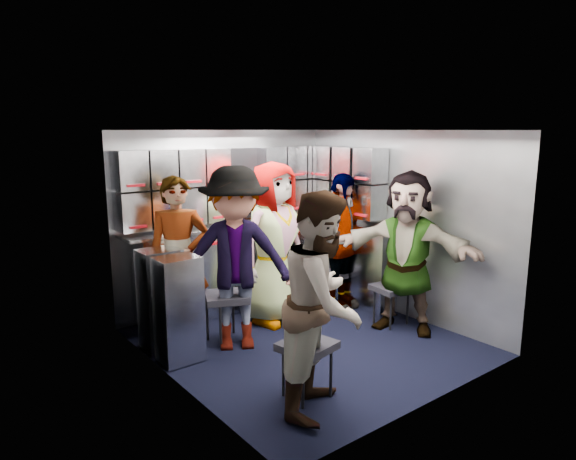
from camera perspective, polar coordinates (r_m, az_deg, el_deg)
floor at (r=5.30m, az=1.93°, el=-12.29°), size 3.00×3.00×0.00m
wall_back at (r=6.19m, az=-6.92°, el=1.20°), size 2.80×0.04×2.10m
wall_left at (r=4.25m, az=-12.69°, el=-3.57°), size 0.04×3.00×2.10m
wall_right at (r=5.96m, az=12.41°, el=0.64°), size 0.04×3.00×2.10m
ceiling at (r=4.87m, az=2.09°, el=11.03°), size 2.80×3.00×0.02m
cart_bank_back at (r=6.13m, az=-5.79°, el=-4.18°), size 2.68×0.38×0.99m
cart_bank_left at (r=4.98m, az=-13.00°, el=-8.07°), size 0.38×0.76×0.99m
counter at (r=6.02m, az=-5.88°, el=0.60°), size 2.68×0.42×0.03m
locker_bank_back at (r=6.00m, az=-6.28°, el=5.15°), size 2.68×0.28×0.82m
locker_bank_right at (r=6.26m, az=6.75°, el=5.38°), size 0.28×1.00×0.82m
right_cabinet at (r=6.36m, az=7.18°, el=-3.60°), size 0.28×1.20×1.00m
coffee_niche at (r=6.15m, az=-5.14°, el=5.13°), size 0.46×0.16×0.84m
red_latch_strip at (r=5.88m, az=-4.82°, el=-0.97°), size 2.60×0.02×0.03m
jump_seat_near_left at (r=4.15m, az=2.15°, el=-13.04°), size 0.46×0.44×0.46m
jump_seat_mid_left at (r=5.21m, az=-6.83°, el=-7.65°), size 0.54×0.53×0.49m
jump_seat_center at (r=5.84m, az=-2.63°, el=-5.51°), size 0.47×0.45×0.49m
jump_seat_mid_right at (r=6.26m, az=4.63°, el=-5.16°), size 0.40×0.38×0.40m
jump_seat_near_right at (r=5.73m, az=11.43°, el=-6.54°), size 0.41×0.40×0.44m
attendant_standing at (r=5.24m, az=-12.02°, el=-3.22°), size 0.72×0.62×1.67m
attendant_arc_a at (r=3.87m, az=3.93°, el=-8.04°), size 1.03×0.98×1.68m
attendant_arc_b at (r=4.94m, az=-5.87°, el=-3.23°), size 1.32×1.14×1.78m
attendant_arc_c at (r=5.59m, az=-1.60°, el=-1.49°), size 0.94×0.68×1.77m
attendant_arc_d at (r=6.02m, az=5.85°, el=-1.38°), size 1.03×0.67×1.62m
attendant_arc_e at (r=5.50m, az=13.03°, el=-2.39°), size 1.11×1.64×1.70m
bottle_left at (r=5.86m, az=-7.03°, el=1.77°), size 0.06×0.06×0.27m
bottle_mid at (r=5.87m, az=-6.89°, el=1.84°), size 0.07×0.07×0.28m
bottle_right at (r=6.61m, az=2.65°, el=2.73°), size 0.06×0.06×0.23m
cup_left at (r=5.51m, az=-14.05°, el=0.02°), size 0.08×0.08×0.10m
cup_right at (r=6.37m, az=0.01°, el=1.79°), size 0.08×0.08×0.09m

